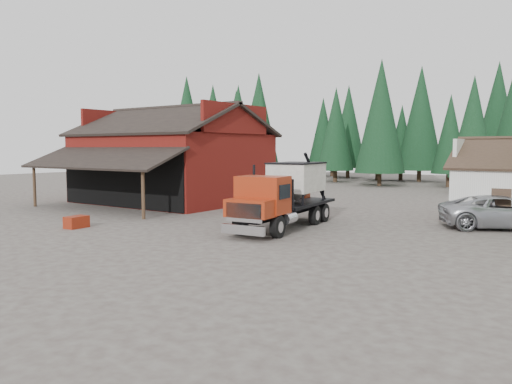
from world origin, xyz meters
The scene contains 9 objects.
ground centered at (0.00, 0.00, 0.00)m, with size 120.00×120.00×0.00m, color #483D38.
red_barn centered at (-11.00, 9.90, 2.69)m, with size 12.80×13.63×7.18m.
conifer_backdrop centered at (0.00, 42.00, 0.00)m, with size 76.00×16.00×16.00m, color black, non-canonical shape.
near_pine_a centered at (-22.00, 28.00, 6.39)m, with size 4.40×4.40×11.40m.
near_pine_b centered at (6.00, 30.00, 5.89)m, with size 3.96×3.96×10.40m.
near_pine_d centered at (-4.00, 34.00, 7.39)m, with size 5.28×5.28×13.40m.
feed_truck centered at (2.57, 4.03, 1.77)m, with size 3.15×8.56×3.78m.
silver_car centered at (11.62, 10.00, 0.83)m, with size 2.76×5.98×1.66m, color #B0B1B8.
equip_box centered at (-6.00, -1.99, 0.30)m, with size 0.70×1.10×0.60m, color maroon.
Camera 1 is at (15.58, -17.17, 3.98)m, focal length 35.00 mm.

